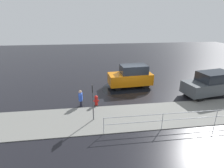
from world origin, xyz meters
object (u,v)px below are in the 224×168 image
Objects in this scene: moving_hatchback at (131,76)px; fire_hydrant at (96,101)px; pedestrian at (81,97)px; parked_sedan at (211,84)px; sign_post at (93,97)px.

fire_hydrant is at bearing 45.13° from moving_hatchback.
moving_hatchback is 5.49m from pedestrian.
parked_sedan is 10.40m from pedestrian.
parked_sedan is at bearing -165.20° from sign_post.
moving_hatchback is 6.53m from parked_sedan.
sign_post reaches higher than moving_hatchback.
fire_hydrant is at bearing 173.34° from pedestrian.
pedestrian is (1.10, -0.13, 0.28)m from fire_hydrant.
parked_sedan is 9.89m from sign_post.
sign_post reaches higher than pedestrian.
sign_post is at bearing 14.80° from parked_sedan.
pedestrian is at bearing -67.47° from sign_post.
parked_sedan is 9.32m from fire_hydrant.
pedestrian is at bearing 36.01° from moving_hatchback.
moving_hatchback is 6.38m from sign_post.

